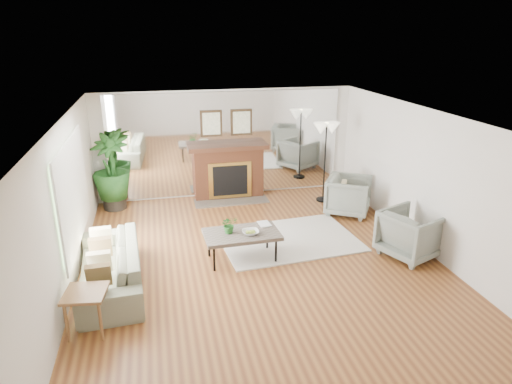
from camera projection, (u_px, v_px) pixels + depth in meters
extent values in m
plane|color=brown|center=(261.00, 261.00, 7.88)|extent=(7.00, 7.00, 0.00)
cube|color=silver|center=(67.00, 207.00, 6.84)|extent=(0.02, 7.00, 2.50)
cube|color=silver|center=(425.00, 180.00, 8.08)|extent=(0.02, 7.00, 2.50)
cube|color=silver|center=(226.00, 144.00, 10.67)|extent=(6.00, 0.02, 2.50)
cube|color=silver|center=(227.00, 144.00, 10.65)|extent=(5.40, 0.04, 2.40)
cube|color=#B2E09E|center=(72.00, 192.00, 7.18)|extent=(0.04, 2.40, 1.50)
cube|color=brown|center=(229.00, 173.00, 10.69)|extent=(1.60, 0.40, 1.20)
cube|color=gold|center=(230.00, 180.00, 10.54)|extent=(1.00, 0.04, 0.85)
cube|color=black|center=(230.00, 181.00, 10.52)|extent=(0.80, 0.04, 0.70)
cube|color=#594F47|center=(232.00, 201.00, 10.57)|extent=(1.70, 0.55, 0.03)
cube|color=#432615|center=(228.00, 147.00, 10.47)|extent=(1.85, 0.46, 0.10)
cube|color=#2F2112|center=(211.00, 124.00, 10.37)|extent=(0.50, 0.04, 0.60)
cube|color=#2F2112|center=(241.00, 122.00, 10.52)|extent=(0.50, 0.04, 0.60)
cube|color=silver|center=(288.00, 239.00, 8.65)|extent=(2.65, 2.00, 0.03)
cube|color=#594F47|center=(242.00, 234.00, 7.77)|extent=(1.30, 0.79, 0.06)
cylinder|color=black|center=(214.00, 259.00, 7.48)|extent=(0.04, 0.04, 0.45)
cylinder|color=black|center=(276.00, 251.00, 7.74)|extent=(0.04, 0.04, 0.45)
cylinder|color=black|center=(209.00, 245.00, 7.96)|extent=(0.04, 0.04, 0.45)
cylinder|color=black|center=(267.00, 238.00, 8.22)|extent=(0.04, 0.04, 0.45)
imported|color=gray|center=(110.00, 266.00, 7.01)|extent=(1.04, 2.34, 0.67)
imported|color=gray|center=(349.00, 196.00, 9.77)|extent=(1.23, 1.22, 0.82)
imported|color=gray|center=(411.00, 234.00, 7.93)|extent=(1.19, 1.18, 0.84)
cube|color=brown|center=(85.00, 293.00, 5.86)|extent=(0.59, 0.59, 0.04)
cylinder|color=brown|center=(67.00, 323.00, 5.74)|extent=(0.04, 0.04, 0.57)
cylinder|color=brown|center=(101.00, 321.00, 5.77)|extent=(0.04, 0.04, 0.57)
cylinder|color=brown|center=(76.00, 304.00, 6.13)|extent=(0.04, 0.04, 0.57)
cylinder|color=brown|center=(108.00, 303.00, 6.17)|extent=(0.04, 0.04, 0.57)
cylinder|color=black|center=(115.00, 201.00, 10.13)|extent=(0.49, 0.49, 0.35)
imported|color=#2B6625|center=(111.00, 166.00, 9.86)|extent=(1.03, 1.03, 1.46)
cylinder|color=black|center=(323.00, 199.00, 10.65)|extent=(0.31, 0.31, 0.04)
cylinder|color=black|center=(325.00, 164.00, 10.36)|extent=(0.03, 0.03, 1.77)
cone|color=white|center=(321.00, 128.00, 10.05)|extent=(0.33, 0.33, 0.24)
cone|color=white|center=(332.00, 128.00, 10.11)|extent=(0.33, 0.33, 0.24)
imported|color=#2B6625|center=(229.00, 224.00, 7.70)|extent=(0.31, 0.28, 0.30)
imported|color=brown|center=(251.00, 232.00, 7.68)|extent=(0.28, 0.28, 0.07)
imported|color=brown|center=(259.00, 225.00, 8.04)|extent=(0.22, 0.29, 0.02)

